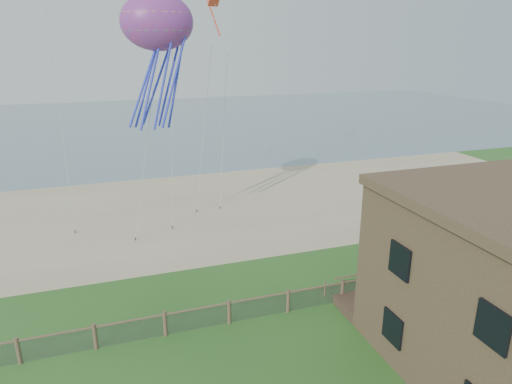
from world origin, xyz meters
TOP-DOWN VIEW (x-y plane):
  - sand_beach at (0.00, 22.00)m, footprint 72.00×20.00m
  - ocean at (0.00, 66.00)m, footprint 160.00×68.00m
  - chainlink_fence at (0.00, 6.00)m, footprint 36.20×0.20m
  - motel_deck at (13.00, 5.00)m, footprint 15.00×2.00m
  - picnic_table at (8.32, 0.49)m, footprint 2.25×1.97m
  - octopus_kite at (-1.47, 14.28)m, footprint 3.95×2.95m
  - kite_red at (2.51, 17.33)m, footprint 1.83×1.98m

SIDE VIEW (x-z plane):
  - ocean at x=0.00m, z-range -0.01..0.01m
  - sand_beach at x=0.00m, z-range -0.01..0.01m
  - motel_deck at x=13.00m, z-range 0.00..0.50m
  - picnic_table at x=8.32m, z-range 0.00..0.79m
  - chainlink_fence at x=0.00m, z-range -0.07..1.18m
  - octopus_kite at x=-1.47m, z-range 7.95..15.65m
  - kite_red at x=2.51m, z-range 13.48..15.94m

